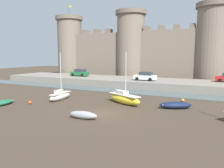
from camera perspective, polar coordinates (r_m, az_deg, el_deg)
name	(u,v)px	position (r m, az deg, el deg)	size (l,w,h in m)	color
ground_plane	(101,114)	(22.77, -2.89, -7.84)	(160.00, 160.00, 0.00)	#423528
water_channel	(144,93)	(35.67, 8.29, -2.22)	(80.00, 4.50, 0.10)	#47565B
quay_road	(155,83)	(42.48, 11.29, 0.13)	(67.58, 10.00, 1.37)	gray
castle	(168,49)	(52.43, 14.47, 8.93)	(63.08, 7.50, 19.79)	#7A6B5B
sailboat_near_channel_left	(60,96)	(30.45, -13.34, -2.96)	(1.25, 4.41, 6.39)	silver
rowboat_foreground_right	(2,103)	(29.67, -26.87, -4.39)	(1.47, 3.47, 0.61)	#1E6B47
sailboat_near_channel_right	(124,98)	(27.33, 3.17, -3.77)	(5.47, 3.59, 6.43)	yellow
rowboat_midflat_left	(175,105)	(25.95, 16.24, -5.29)	(3.87, 2.77, 0.79)	#141E3D
rowboat_foreground_centre	(83,115)	(21.17, -7.54, -7.98)	(2.97, 1.09, 0.75)	gray
mooring_buoy_mid_mud	(30,102)	(29.07, -20.62, -4.52)	(0.42, 0.42, 0.42)	#E04C1E
mooring_buoy_near_shore	(183,100)	(30.02, 18.00, -4.04)	(0.41, 0.41, 0.41)	orange
car_quay_centre_east	(80,73)	(49.64, -8.43, 2.93)	(4.16, 2.00, 1.62)	#1E6638
car_quay_centre_west	(145,76)	(41.14, 8.68, 2.00)	(4.16, 2.00, 1.62)	silver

